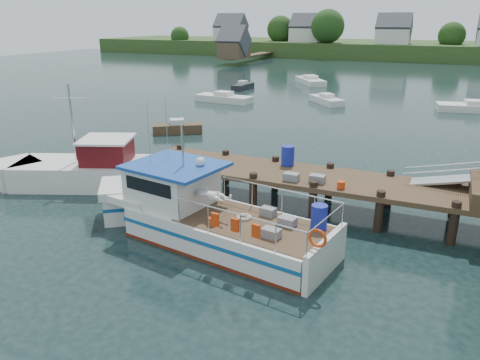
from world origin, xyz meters
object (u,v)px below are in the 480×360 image
at_px(moored_b, 326,100).
at_px(moored_c, 475,107).
at_px(moored_rowboat, 177,128).
at_px(moored_d, 310,81).
at_px(lobster_boat, 200,215).
at_px(dock, 446,171).
at_px(work_boat, 88,170).
at_px(moored_e, 243,86).
at_px(moored_a, 224,98).

relative_size(moored_b, moored_c, 0.65).
relative_size(moored_rowboat, moored_d, 0.57).
bearing_deg(lobster_boat, moored_b, 105.05).
bearing_deg(moored_rowboat, moored_b, 63.38).
height_order(moored_rowboat, moored_b, moored_rowboat).
relative_size(dock, moored_c, 2.60).
bearing_deg(lobster_boat, dock, 39.14).
distance_m(work_boat, moored_e, 32.19).
xyz_separation_m(moored_a, moored_e, (-1.73, 8.30, -0.02)).
xyz_separation_m(dock, work_boat, (-15.29, -1.65, -1.49)).
xyz_separation_m(moored_a, moored_c, (21.44, 4.41, -0.01)).
distance_m(moored_rowboat, moored_b, 16.86).
relative_size(moored_b, moored_e, 1.19).
relative_size(moored_a, moored_d, 0.91).
xyz_separation_m(work_boat, moored_d, (-0.52, 39.15, -0.38)).
relative_size(moored_rowboat, moored_c, 0.53).
bearing_deg(moored_rowboat, work_boat, -85.02).
height_order(moored_rowboat, moored_e, moored_rowboat).
height_order(moored_a, moored_d, moored_d).
distance_m(lobster_boat, work_boat, 8.02).
xyz_separation_m(work_boat, moored_c, (17.13, 27.73, -0.39)).
bearing_deg(work_boat, moored_e, 78.43).
distance_m(dock, moored_b, 26.96).
distance_m(moored_b, moored_d, 13.81).
height_order(work_boat, moored_c, work_boat).
relative_size(work_boat, moored_e, 2.53).
bearing_deg(moored_d, moored_a, -108.38).
relative_size(moored_a, moored_c, 0.86).
height_order(moored_c, moored_e, moored_c).
bearing_deg(moored_b, lobster_boat, -72.41).
height_order(work_boat, moored_a, work_boat).
bearing_deg(moored_c, dock, -94.44).
distance_m(dock, work_boat, 15.45).
height_order(lobster_boat, moored_rowboat, lobster_boat).
relative_size(moored_a, moored_b, 1.33).
height_order(lobster_boat, moored_b, lobster_boat).
height_order(moored_b, moored_e, moored_b).
xyz_separation_m(dock, moored_e, (-21.34, 29.97, -1.89)).
bearing_deg(moored_d, lobster_boat, -84.02).
xyz_separation_m(lobster_boat, work_boat, (-7.53, 2.77, -0.13)).
xyz_separation_m(lobster_boat, moored_c, (9.60, 30.50, -0.52)).
distance_m(moored_a, moored_b, 9.52).
bearing_deg(moored_e, work_boat, -85.69).
bearing_deg(moored_e, moored_b, -32.57).
bearing_deg(dock, moored_b, 113.20).
height_order(work_boat, moored_rowboat, work_boat).
height_order(moored_b, moored_d, moored_d).
distance_m(work_boat, moored_rowboat, 10.93).
bearing_deg(moored_a, moored_e, 125.71).
xyz_separation_m(moored_b, moored_e, (-10.74, 5.25, -0.00)).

